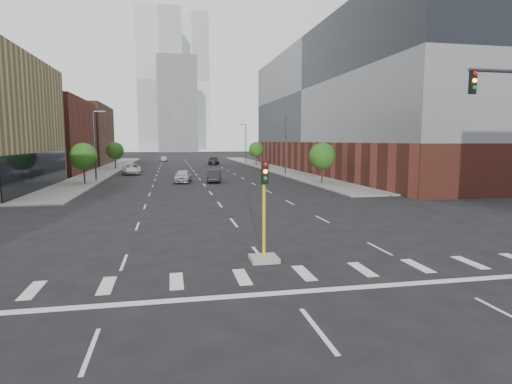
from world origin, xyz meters
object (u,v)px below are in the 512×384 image
object	(u,v)px
car_far_left	(132,169)
car_near_left	(183,176)
median_traffic_signal	(264,239)
car_distant	(164,159)
car_deep_right	(214,161)
car_mid_right	(214,176)

from	to	relation	value
car_far_left	car_near_left	bearing A→B (deg)	-68.12
median_traffic_signal	car_near_left	distance (m)	36.56
median_traffic_signal	car_distant	size ratio (longest dim) A/B	1.09
car_deep_right	car_near_left	bearing A→B (deg)	-96.25
median_traffic_signal	car_near_left	bearing A→B (deg)	93.82
median_traffic_signal	car_far_left	size ratio (longest dim) A/B	0.75
car_far_left	car_distant	xyz separation A→B (m)	(4.36, 42.62, -0.12)
car_far_left	car_distant	distance (m)	42.84
median_traffic_signal	car_deep_right	bearing A→B (deg)	85.95
car_distant	median_traffic_signal	bearing A→B (deg)	-91.33
median_traffic_signal	car_mid_right	xyz separation A→B (m)	(1.50, 36.32, -0.21)
car_distant	car_deep_right	bearing A→B (deg)	-64.09
car_mid_right	median_traffic_signal	bearing A→B (deg)	-84.60
median_traffic_signal	car_distant	world-z (taller)	median_traffic_signal
car_near_left	car_distant	bearing A→B (deg)	100.63
car_far_left	car_deep_right	bearing A→B (deg)	53.56
median_traffic_signal	car_distant	bearing A→B (deg)	93.35
car_near_left	car_deep_right	distance (m)	40.15
median_traffic_signal	car_far_left	xyz separation A→B (m)	(-9.87, 51.66, -0.16)
car_mid_right	car_far_left	xyz separation A→B (m)	(-11.37, 15.35, 0.05)
car_far_left	car_distant	world-z (taller)	car_far_left
car_near_left	car_far_left	bearing A→B (deg)	123.68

